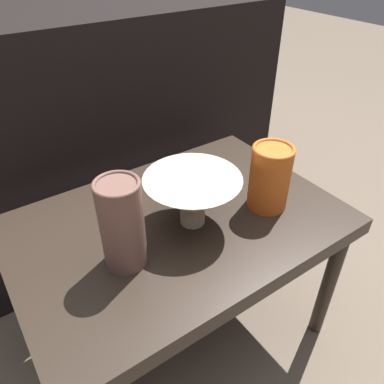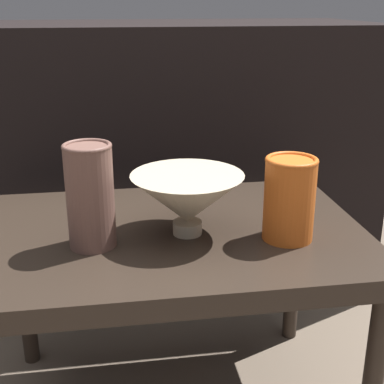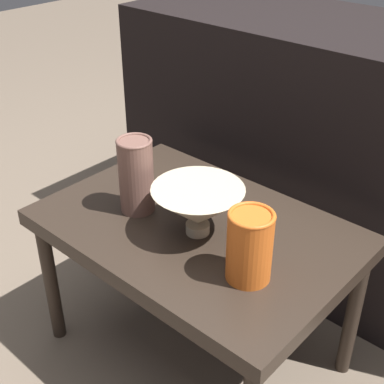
# 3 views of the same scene
# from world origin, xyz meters

# --- Properties ---
(table) EXTENTS (0.72, 0.49, 0.41)m
(table) POSITION_xyz_m (0.00, 0.00, 0.37)
(table) COLOR #2D231C
(table) RESTS_ON ground_plane
(couch_backdrop) EXTENTS (1.25, 0.50, 0.77)m
(couch_backdrop) POSITION_xyz_m (0.00, 0.59, 0.38)
(couch_backdrop) COLOR black
(couch_backdrop) RESTS_ON ground_plane
(bowl) EXTENTS (0.21, 0.21, 0.11)m
(bowl) POSITION_xyz_m (0.02, -0.02, 0.48)
(bowl) COLOR #C1B293
(bowl) RESTS_ON table
(vase_textured_left) EXTENTS (0.08, 0.08, 0.18)m
(vase_textured_left) POSITION_xyz_m (-0.15, -0.05, 0.51)
(vase_textured_left) COLOR brown
(vase_textured_left) RESTS_ON table
(vase_colorful_right) EXTENTS (0.09, 0.09, 0.15)m
(vase_colorful_right) POSITION_xyz_m (0.20, -0.07, 0.49)
(vase_colorful_right) COLOR orange
(vase_colorful_right) RESTS_ON table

